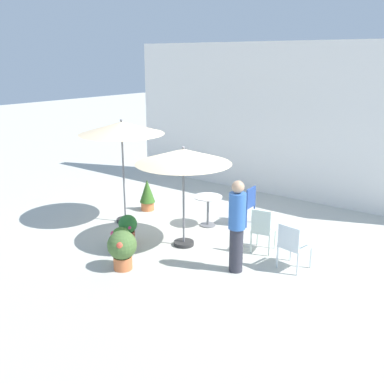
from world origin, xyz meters
name	(u,v)px	position (x,y,z in m)	size (l,w,h in m)	color
ground_plane	(197,231)	(0.00, 0.00, 0.00)	(60.00, 60.00, 0.00)	beige
villa_facade	(278,121)	(0.00, 3.85, 2.17)	(10.00, 0.30, 4.34)	white
patio_umbrella_0	(122,129)	(-1.78, -0.58, 2.30)	(2.01, 2.01, 2.54)	#2D2D2D
patio_umbrella_1	(183,158)	(0.26, -0.83, 1.94)	(2.01, 2.01, 2.18)	#2D2D2D
cafe_table_0	(208,205)	(-0.01, 0.44, 0.51)	(0.68, 0.68, 0.74)	silver
patio_chair_0	(246,203)	(0.66, 1.09, 0.55)	(0.50, 0.49, 0.94)	#294896
patio_chair_1	(263,228)	(1.79, -0.13, 0.55)	(0.51, 0.55, 0.96)	white
patio_chair_2	(293,244)	(2.62, -0.49, 0.53)	(0.57, 0.56, 0.92)	white
potted_plant_0	(122,248)	(0.04, -2.45, 0.44)	(0.57, 0.57, 0.78)	#CD6D3E
potted_plant_1	(121,238)	(-0.55, -1.93, 0.31)	(0.40, 0.41, 0.55)	#9C4330
potted_plant_2	(147,194)	(-1.95, 0.41, 0.44)	(0.41, 0.41, 0.84)	#CE7040
potted_plant_3	(128,227)	(-0.78, -1.49, 0.36)	(0.41, 0.41, 0.65)	#9A4832
standing_person	(237,225)	(1.81, -1.20, 0.93)	(0.36, 0.36, 1.79)	#33333D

